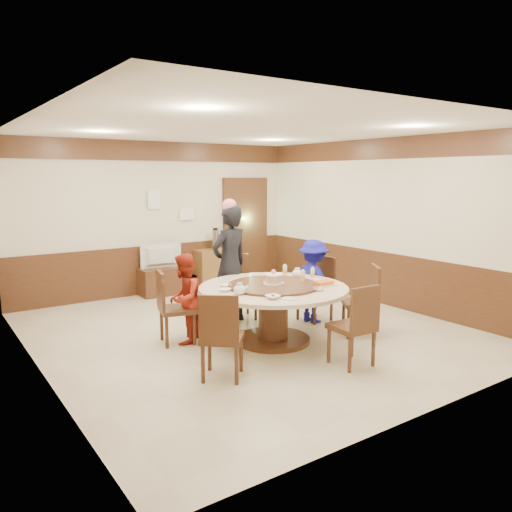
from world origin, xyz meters
TOP-DOWN VIEW (x-y plane):
  - room at (0.01, 0.01)m, footprint 6.00×6.04m
  - banquet_table at (0.02, -0.56)m, footprint 1.95×1.95m
  - chair_0 at (1.16, -0.11)m, footprint 0.48×0.47m
  - chair_1 at (0.27, 0.64)m, footprint 0.53×0.54m
  - chair_2 at (-1.07, 0.12)m, footprint 0.54×0.53m
  - chair_3 at (-1.16, -1.22)m, footprint 0.62×0.62m
  - chair_4 at (0.28, -1.75)m, footprint 0.46×0.47m
  - chair_5 at (1.19, -1.01)m, footprint 0.61×0.61m
  - person_standing at (0.03, 0.54)m, footprint 0.71×0.53m
  - person_red at (-0.96, 0.07)m, footprint 0.73×0.73m
  - person_blue at (1.06, -0.17)m, footprint 0.56×0.86m
  - birthday_cake at (0.04, -0.53)m, footprint 0.27×0.27m
  - teapot_left at (-0.59, -0.69)m, footprint 0.17×0.15m
  - teapot_right at (0.62, -0.32)m, footprint 0.17×0.15m
  - bowl_0 at (-0.51, -0.24)m, footprint 0.14×0.14m
  - bowl_1 at (0.33, -1.09)m, footprint 0.14×0.14m
  - bowl_2 at (-0.38, -1.09)m, footprint 0.17×0.17m
  - bowl_3 at (0.66, -0.69)m, footprint 0.14×0.14m
  - bowl_4 at (-0.65, -0.45)m, footprint 0.15×0.15m
  - bowl_5 at (0.17, 0.06)m, footprint 0.13×0.13m
  - saucer_near at (-0.23, -1.21)m, footprint 0.18×0.18m
  - saucer_far at (0.47, -0.06)m, footprint 0.18×0.18m
  - shrimp_platter at (0.58, -0.91)m, footprint 0.30×0.20m
  - bottle_0 at (0.49, -0.60)m, footprint 0.06×0.06m
  - bottle_1 at (0.72, -0.53)m, footprint 0.06×0.06m
  - bottle_2 at (0.54, -0.13)m, footprint 0.06×0.06m
  - tv_stand at (-0.07, 2.75)m, footprint 0.85×0.45m
  - television at (-0.07, 2.75)m, footprint 0.77×0.20m
  - side_cabinet at (1.07, 2.78)m, footprint 0.80×0.40m
  - thermos at (1.08, 2.78)m, footprint 0.15×0.15m
  - notice_left at (-0.10, 2.96)m, footprint 0.25×0.00m
  - notice_right at (0.55, 2.96)m, footprint 0.30×0.00m

SIDE VIEW (x-z plane):
  - tv_stand at x=-0.07m, z-range 0.00..0.50m
  - chair_0 at x=1.16m, z-range -0.18..0.79m
  - chair_1 at x=0.27m, z-range -0.18..0.79m
  - chair_2 at x=-1.07m, z-range -0.18..0.79m
  - chair_3 at x=-1.16m, z-range -0.18..0.79m
  - chair_4 at x=0.28m, z-range -0.18..0.79m
  - chair_5 at x=1.19m, z-range -0.18..0.79m
  - side_cabinet at x=1.07m, z-range 0.00..0.75m
  - banquet_table at x=0.02m, z-range 0.14..0.92m
  - person_red at x=-0.96m, z-range 0.00..1.19m
  - person_blue at x=1.06m, z-range 0.00..1.25m
  - television at x=-0.07m, z-range 0.50..0.94m
  - saucer_near at x=-0.23m, z-range 0.75..0.76m
  - saucer_far at x=0.47m, z-range 0.75..0.76m
  - bowl_0 at x=-0.51m, z-range 0.75..0.78m
  - bowl_4 at x=-0.65m, z-range 0.75..0.79m
  - bowl_5 at x=0.17m, z-range 0.75..0.79m
  - bowl_2 at x=-0.38m, z-range 0.75..0.79m
  - bowl_1 at x=0.33m, z-range 0.75..0.79m
  - bowl_3 at x=0.66m, z-range 0.75..0.79m
  - shrimp_platter at x=0.58m, z-range 0.75..0.81m
  - teapot_left at x=-0.59m, z-range 0.75..0.87m
  - teapot_right at x=0.62m, z-range 0.75..0.87m
  - bottle_0 at x=0.49m, z-range 0.75..0.91m
  - bottle_1 at x=0.72m, z-range 0.75..0.91m
  - bottle_2 at x=0.54m, z-range 0.75..0.91m
  - birthday_cake at x=0.04m, z-range 0.75..0.94m
  - person_standing at x=0.03m, z-range 0.00..1.76m
  - thermos at x=1.08m, z-range 0.75..1.13m
  - room at x=0.01m, z-range -0.34..2.50m
  - notice_right at x=0.55m, z-range 1.34..1.56m
  - notice_left at x=-0.10m, z-range 1.57..1.93m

